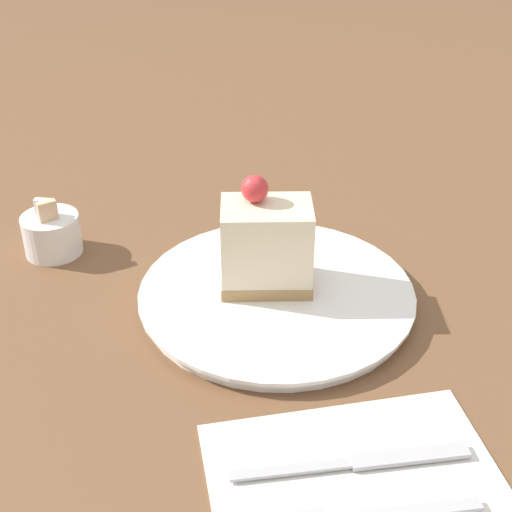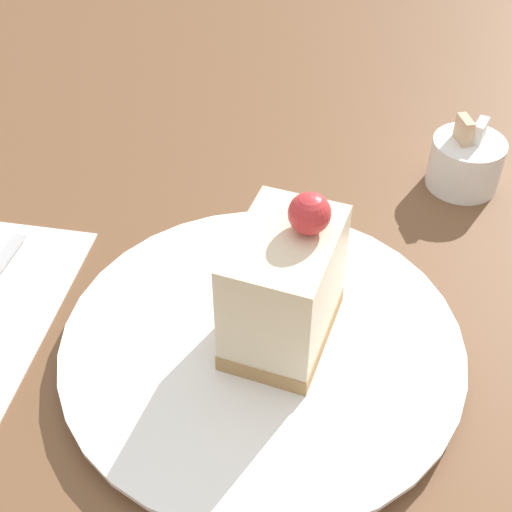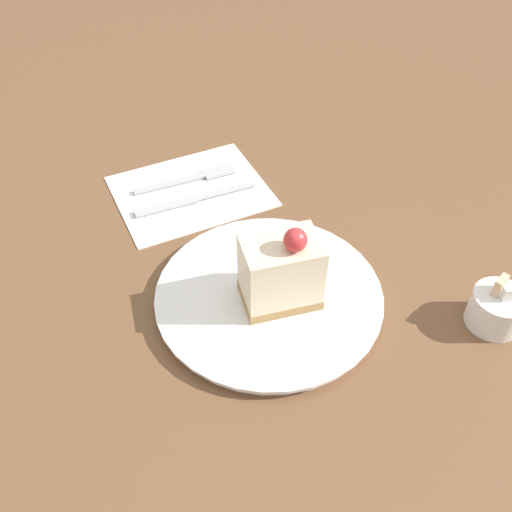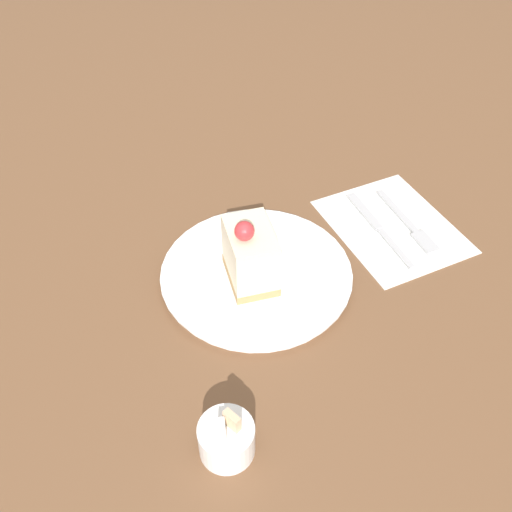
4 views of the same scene
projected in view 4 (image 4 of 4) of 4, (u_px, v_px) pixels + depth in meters
The scene contains 7 objects.
ground_plane at pixel (277, 292), 0.79m from camera, with size 4.00×4.00×0.00m, color brown.
plate at pixel (256, 274), 0.81m from camera, with size 0.27×0.27×0.01m.
cake_slice at pixel (250, 255), 0.76m from camera, with size 0.08×0.10×0.11m.
napkin at pixel (392, 226), 0.89m from camera, with size 0.19×0.23×0.00m.
fork at pixel (410, 226), 0.89m from camera, with size 0.04×0.16×0.00m.
knife at pixel (374, 222), 0.89m from camera, with size 0.03×0.18×0.00m.
sugar_bowl at pixel (227, 439), 0.61m from camera, with size 0.06×0.06×0.07m.
Camera 4 is at (0.29, 0.44, 0.60)m, focal length 40.00 mm.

